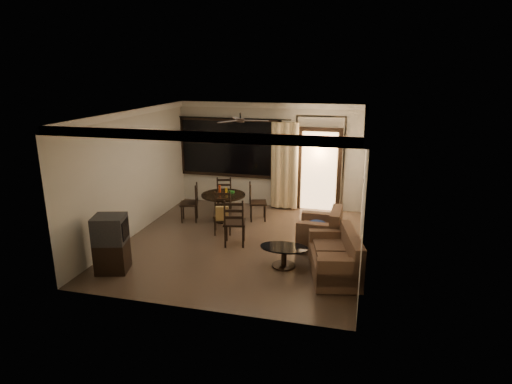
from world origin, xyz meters
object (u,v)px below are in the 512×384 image
(armchair, at_px, (322,233))
(side_chair, at_px, (235,231))
(dining_chair_north, at_px, (225,200))
(sofa, at_px, (337,259))
(tv_cabinet, at_px, (111,244))
(dining_table, at_px, (224,200))
(coffee_table, at_px, (284,253))
(dining_chair_east, at_px, (257,209))
(dining_chair_west, at_px, (190,210))
(dining_chair_south, at_px, (223,220))

(armchair, height_order, side_chair, side_chair)
(dining_chair_north, distance_m, sofa, 4.40)
(tv_cabinet, bearing_deg, armchair, 12.89)
(dining_table, distance_m, coffee_table, 2.93)
(dining_chair_east, bearing_deg, armchair, -145.60)
(dining_chair_west, height_order, dining_chair_east, same)
(dining_chair_east, distance_m, armchair, 2.24)
(side_chair, bearing_deg, sofa, 144.88)
(dining_chair_south, bearing_deg, armchair, -25.18)
(dining_chair_east, height_order, sofa, dining_chair_east)
(coffee_table, bearing_deg, dining_table, 131.31)
(sofa, distance_m, armchair, 1.21)
(coffee_table, distance_m, side_chair, 1.45)
(dining_chair_west, distance_m, tv_cabinet, 2.93)
(dining_chair_east, xyz_separation_m, dining_chair_north, (-1.03, 0.52, 0.00))
(dining_chair_north, bearing_deg, dining_chair_south, 90.00)
(dining_table, height_order, sofa, dining_table)
(dining_chair_east, bearing_deg, dining_chair_north, 46.76)
(dining_chair_east, relative_size, dining_chair_north, 1.00)
(coffee_table, xyz_separation_m, side_chair, (-1.22, 0.79, 0.04))
(tv_cabinet, xyz_separation_m, armchair, (3.68, 1.97, -0.19))
(dining_chair_north, height_order, side_chair, side_chair)
(dining_chair_east, distance_m, tv_cabinet, 3.90)
(dining_chair_west, distance_m, armchair, 3.47)
(sofa, distance_m, side_chair, 2.40)
(dining_chair_west, height_order, armchair, dining_chair_west)
(tv_cabinet, bearing_deg, dining_table, 54.76)
(dining_table, relative_size, dining_chair_south, 1.14)
(dining_chair_west, xyz_separation_m, dining_chair_south, (1.05, -0.58, 0.02))
(dining_chair_east, height_order, coffee_table, dining_chair_east)
(dining_chair_west, xyz_separation_m, tv_cabinet, (-0.34, -2.90, 0.26))
(dining_table, xyz_separation_m, side_chair, (0.71, -1.40, -0.22))
(dining_table, bearing_deg, sofa, -38.30)
(dining_chair_east, bearing_deg, tv_cabinet, 133.52)
(dining_chair_north, relative_size, coffee_table, 1.03)
(dining_chair_south, bearing_deg, sofa, -45.57)
(dining_table, relative_size, dining_chair_west, 1.14)
(dining_table, bearing_deg, dining_chair_north, 106.70)
(dining_chair_north, bearing_deg, side_chair, 96.83)
(dining_chair_south, xyz_separation_m, tv_cabinet, (-1.38, -2.31, 0.24))
(sofa, relative_size, armchair, 1.85)
(dining_table, relative_size, dining_chair_north, 1.14)
(dining_table, distance_m, armchair, 2.80)
(dining_chair_north, height_order, armchair, dining_chair_north)
(dining_chair_south, relative_size, side_chair, 0.91)
(dining_chair_south, xyz_separation_m, coffee_table, (1.68, -1.37, -0.04))
(dining_chair_west, distance_m, side_chair, 1.91)
(armchair, height_order, coffee_table, armchair)
(dining_chair_north, xyz_separation_m, side_chair, (0.93, -2.16, 0.03))
(dining_table, xyz_separation_m, dining_chair_east, (0.80, 0.24, -0.25))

